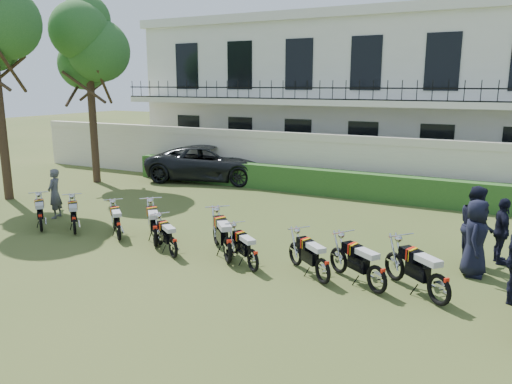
# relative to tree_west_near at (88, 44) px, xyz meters

# --- Properties ---
(ground) EXTENTS (100.00, 100.00, 0.00)m
(ground) POSITION_rel_tree_west_near_xyz_m (8.96, -5.00, -5.89)
(ground) COLOR #3D5020
(ground) RESTS_ON ground
(perimeter_wall) EXTENTS (30.00, 0.35, 2.30)m
(perimeter_wall) POSITION_rel_tree_west_near_xyz_m (8.96, 3.00, -4.72)
(perimeter_wall) COLOR beige
(perimeter_wall) RESTS_ON ground
(hedge) EXTENTS (18.00, 0.60, 1.00)m
(hedge) POSITION_rel_tree_west_near_xyz_m (9.96, 2.20, -5.39)
(hedge) COLOR #224B1A
(hedge) RESTS_ON ground
(building) EXTENTS (20.40, 9.60, 7.40)m
(building) POSITION_rel_tree_west_near_xyz_m (8.96, 8.96, -2.18)
(building) COLOR silver
(building) RESTS_ON ground
(tree_west_near) EXTENTS (3.40, 3.20, 7.90)m
(tree_west_near) POSITION_rel_tree_west_near_xyz_m (0.00, 0.00, 0.00)
(tree_west_near) COLOR #473323
(tree_west_near) RESTS_ON ground
(motorcycle_0) EXTENTS (1.45, 1.19, 0.98)m
(motorcycle_0) POSITION_rel_tree_west_near_xyz_m (4.18, -6.44, -5.44)
(motorcycle_0) COLOR black
(motorcycle_0) RESTS_ON ground
(motorcycle_1) EXTENTS (1.40, 1.25, 0.98)m
(motorcycle_1) POSITION_rel_tree_west_near_xyz_m (5.26, -6.18, -5.44)
(motorcycle_1) COLOR black
(motorcycle_1) RESTS_ON ground
(motorcycle_2) EXTENTS (1.37, 1.21, 0.95)m
(motorcycle_2) POSITION_rel_tree_west_near_xyz_m (6.78, -6.01, -5.45)
(motorcycle_2) COLOR black
(motorcycle_2) RESTS_ON ground
(motorcycle_3) EXTENTS (1.42, 1.51, 1.08)m
(motorcycle_3) POSITION_rel_tree_west_near_xyz_m (8.02, -5.98, -5.39)
(motorcycle_3) COLOR black
(motorcycle_3) RESTS_ON ground
(motorcycle_4) EXTENTS (1.44, 1.02, 0.92)m
(motorcycle_4) POSITION_rel_tree_west_near_xyz_m (8.96, -6.45, -5.46)
(motorcycle_4) COLOR black
(motorcycle_4) RESTS_ON ground
(motorcycle_5) EXTENTS (1.48, 1.58, 1.13)m
(motorcycle_5) POSITION_rel_tree_west_near_xyz_m (10.37, -6.15, -5.37)
(motorcycle_5) COLOR black
(motorcycle_5) RESTS_ON ground
(motorcycle_6) EXTENTS (1.41, 1.09, 0.93)m
(motorcycle_6) POSITION_rel_tree_west_near_xyz_m (11.17, -6.36, -5.46)
(motorcycle_6) COLOR black
(motorcycle_6) RESTS_ON ground
(motorcycle_7) EXTENTS (1.47, 1.19, 0.98)m
(motorcycle_7) POSITION_rel_tree_west_near_xyz_m (12.84, -6.29, -5.44)
(motorcycle_7) COLOR black
(motorcycle_7) RESTS_ON ground
(motorcycle_8) EXTENTS (1.62, 1.16, 1.04)m
(motorcycle_8) POSITION_rel_tree_west_near_xyz_m (14.01, -6.26, -5.41)
(motorcycle_8) COLOR black
(motorcycle_8) RESTS_ON ground
(motorcycle_9) EXTENTS (1.61, 1.38, 1.10)m
(motorcycle_9) POSITION_rel_tree_west_near_xyz_m (15.23, -6.26, -5.38)
(motorcycle_9) COLOR black
(motorcycle_9) RESTS_ON ground
(suv) EXTENTS (6.14, 3.97, 1.57)m
(suv) POSITION_rel_tree_west_near_xyz_m (4.28, 2.64, -5.10)
(suv) COLOR black
(suv) RESTS_ON ground
(inspector) EXTENTS (0.57, 0.69, 1.61)m
(inspector) POSITION_rel_tree_west_near_xyz_m (3.22, -5.06, -5.09)
(inspector) COLOR #58595D
(inspector) RESTS_ON ground
(officer_3) EXTENTS (0.59, 0.88, 1.77)m
(officer_3) POSITION_rel_tree_west_near_xyz_m (15.68, -4.18, -5.00)
(officer_3) COLOR black
(officer_3) RESTS_ON ground
(officer_4) EXTENTS (1.00, 1.13, 1.93)m
(officer_4) POSITION_rel_tree_west_near_xyz_m (15.63, -3.39, -4.92)
(officer_4) COLOR black
(officer_4) RESTS_ON ground
(officer_5) EXTENTS (0.63, 1.02, 1.62)m
(officer_5) POSITION_rel_tree_west_near_xyz_m (16.19, -3.04, -5.08)
(officer_5) COLOR black
(officer_5) RESTS_ON ground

